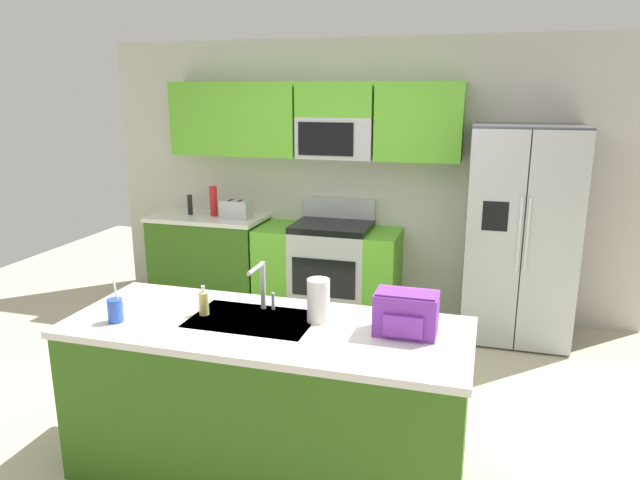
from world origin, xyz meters
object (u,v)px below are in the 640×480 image
bottle_red (214,201)px  soap_dispenser (204,303)px  toaster (236,209)px  pepper_mill (190,205)px  backpack (406,312)px  refrigerator (521,234)px  drink_cup_blue (115,310)px  range_oven (328,269)px  paper_towel_roll (318,300)px  sink_faucet (262,282)px

bottle_red → soap_dispenser: (1.14, -2.45, -0.08)m
toaster → pepper_mill: bearing=174.6°
bottle_red → backpack: 3.30m
toaster → refrigerator: bearing=-0.4°
drink_cup_blue → backpack: bearing=10.2°
range_oven → paper_towel_roll: 2.50m
range_oven → backpack: bearing=-65.9°
toaster → sink_faucet: 2.52m
range_oven → sink_faucet: 2.38m
paper_towel_roll → refrigerator: bearing=63.6°
toaster → soap_dispenser: (0.87, -2.39, -0.02)m
paper_towel_roll → backpack: (0.48, -0.04, -0.00)m
toaster → soap_dispenser: bearing=-69.9°
drink_cup_blue → paper_towel_roll: 1.10m
bottle_red → toaster: bearing=-12.1°
range_oven → soap_dispenser: 2.50m
refrigerator → paper_towel_roll: 2.55m
range_oven → refrigerator: refrigerator is taller
pepper_mill → sink_faucet: sink_faucet is taller
sink_faucet → drink_cup_blue: size_ratio=1.12×
refrigerator → backpack: bearing=-105.8°
range_oven → toaster: range_oven is taller
bottle_red → paper_towel_roll: (1.78, -2.36, -0.03)m
bottle_red → sink_faucet: size_ratio=1.05×
sink_faucet → drink_cup_blue: bearing=-151.3°
bottle_red → sink_faucet: bearing=-58.1°
drink_cup_blue → soap_dispenser: bearing=29.1°
range_oven → bottle_red: (-1.19, 0.00, 0.61)m
refrigerator → bottle_red: size_ratio=6.22×
bottle_red → sink_faucet: (1.43, -2.29, 0.02)m
refrigerator → soap_dispenser: size_ratio=10.88×
refrigerator → drink_cup_blue: 3.40m
soap_dispenser → range_oven: bearing=88.8°
refrigerator → pepper_mill: 3.18m
refrigerator → toaster: size_ratio=6.61×
pepper_mill → soap_dispenser: 2.81m
pepper_mill → soap_dispenser: size_ratio=1.18×
drink_cup_blue → soap_dispenser: (0.41, 0.23, 0.00)m
toaster → sink_faucet: (1.16, -2.23, 0.08)m
paper_towel_roll → backpack: size_ratio=0.75×
sink_faucet → soap_dispenser: sink_faucet is taller
toaster → sink_faucet: bearing=-62.5°
range_oven → toaster: bearing=-176.8°
refrigerator → sink_faucet: (-1.49, -2.22, 0.14)m
range_oven → bottle_red: bottle_red is taller
refrigerator → backpack: (-0.66, -2.32, 0.09)m
drink_cup_blue → paper_towel_roll: drink_cup_blue is taller
toaster → paper_towel_roll: size_ratio=1.17×
soap_dispenser → paper_towel_roll: (0.65, 0.09, 0.05)m
drink_cup_blue → toaster: bearing=100.0°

